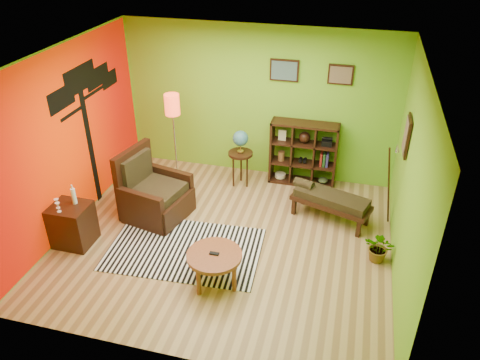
% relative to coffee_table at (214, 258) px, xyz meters
% --- Properties ---
extents(ground, '(5.00, 5.00, 0.00)m').
position_rel_coffee_table_xyz_m(ground, '(-0.12, 0.92, -0.40)').
color(ground, tan).
rests_on(ground, ground).
extents(room_shell, '(5.04, 4.54, 2.82)m').
position_rel_coffee_table_xyz_m(room_shell, '(-0.22, 0.93, 1.40)').
color(room_shell, '#6FB623').
rests_on(room_shell, ground).
extents(zebra_rug, '(2.35, 1.57, 0.01)m').
position_rel_coffee_table_xyz_m(zebra_rug, '(-0.64, 0.53, -0.39)').
color(zebra_rug, white).
rests_on(zebra_rug, ground).
extents(coffee_table, '(0.75, 0.75, 0.48)m').
position_rel_coffee_table_xyz_m(coffee_table, '(0.00, 0.00, 0.00)').
color(coffee_table, brown).
rests_on(coffee_table, ground).
extents(armchair, '(1.11, 1.11, 1.14)m').
position_rel_coffee_table_xyz_m(armchair, '(-1.46, 1.30, -0.05)').
color(armchair, black).
rests_on(armchair, ground).
extents(side_cabinet, '(0.56, 0.51, 0.98)m').
position_rel_coffee_table_xyz_m(side_cabinet, '(-2.32, 0.27, -0.06)').
color(side_cabinet, black).
rests_on(side_cabinet, ground).
extents(floor_lamp, '(0.27, 0.27, 1.77)m').
position_rel_coffee_table_xyz_m(floor_lamp, '(-1.41, 2.26, 1.04)').
color(floor_lamp, silver).
rests_on(floor_lamp, ground).
extents(globe_table, '(0.44, 0.44, 1.08)m').
position_rel_coffee_table_xyz_m(globe_table, '(-0.30, 2.59, 0.42)').
color(globe_table, black).
rests_on(globe_table, ground).
extents(cube_shelf, '(1.20, 0.35, 1.20)m').
position_rel_coffee_table_xyz_m(cube_shelf, '(0.79, 2.95, 0.20)').
color(cube_shelf, black).
rests_on(cube_shelf, ground).
extents(bench, '(1.36, 0.85, 0.59)m').
position_rel_coffee_table_xyz_m(bench, '(1.36, 1.88, -0.02)').
color(bench, black).
rests_on(bench, ground).
extents(potted_plant, '(0.53, 0.56, 0.36)m').
position_rel_coffee_table_xyz_m(potted_plant, '(2.18, 1.00, -0.22)').
color(potted_plant, '#26661E').
rests_on(potted_plant, ground).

